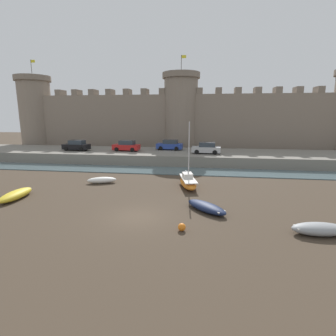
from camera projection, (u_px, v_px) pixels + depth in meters
ground_plane at (137, 217)px, 18.52m from camera, size 160.00×160.00×0.00m
water_channel at (168, 171)px, 33.49m from camera, size 80.00×4.50×0.10m
quay_road at (175, 156)px, 40.37m from camera, size 70.35×10.00×1.53m
castle at (181, 119)px, 48.61m from camera, size 65.13×6.77×17.45m
rowboat_foreground_left at (206, 207)px, 19.57m from camera, size 3.57×3.61×0.63m
rowboat_foreground_right at (102, 180)px, 27.52m from camera, size 3.17×1.95×0.65m
rowboat_near_channel_right at (320, 229)px, 15.68m from camera, size 3.40×1.58×0.74m
rowboat_midflat_centre at (16, 195)px, 22.35m from camera, size 1.35×3.99×0.74m
sailboat_near_channel_left at (188, 181)px, 26.03m from camera, size 2.47×4.90×6.46m
mooring_buoy_near_shore at (182, 227)px, 16.25m from camera, size 0.49×0.49×0.49m
car_quay_west at (170, 145)px, 41.84m from camera, size 4.19×2.06×1.62m
car_quay_centre_west at (206, 148)px, 37.81m from camera, size 4.19×2.06×1.62m
car_quay_centre_east at (126, 146)px, 40.58m from camera, size 4.19×2.06×1.62m
car_quay_east at (77, 146)px, 41.11m from camera, size 4.19×2.06×1.62m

